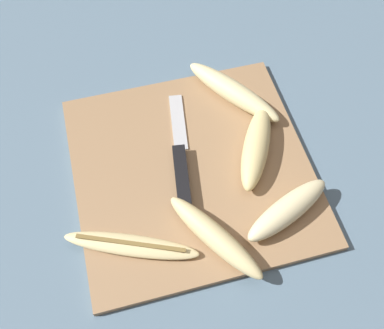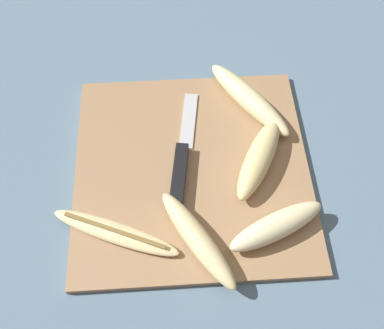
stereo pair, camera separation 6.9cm
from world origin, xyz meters
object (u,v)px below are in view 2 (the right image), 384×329
banana_soft_right (249,99)px  banana_mellow_near (197,239)px  banana_cream_curved (276,226)px  banana_spotted_left (259,159)px  knife (180,168)px  banana_ripe_center (115,233)px

banana_soft_right → banana_mellow_near: bearing=-113.2°
banana_cream_curved → banana_mellow_near: (-0.11, -0.01, -0.00)m
banana_soft_right → banana_mellow_near: size_ratio=1.07×
banana_spotted_left → banana_mellow_near: 0.16m
banana_mellow_near → banana_soft_right: bearing=66.8°
knife → banana_soft_right: banana_soft_right is taller
banana_cream_curved → knife: bearing=140.2°
banana_soft_right → banana_spotted_left: banana_spotted_left is taller
banana_soft_right → banana_spotted_left: 0.12m
banana_mellow_near → banana_spotted_left: bearing=49.7°
knife → banana_mellow_near: size_ratio=1.37×
banana_ripe_center → knife: bearing=46.2°
banana_spotted_left → banana_mellow_near: size_ratio=0.96×
banana_cream_curved → banana_soft_right: 0.23m
banana_mellow_near → banana_cream_curved: bearing=6.3°
banana_ripe_center → banana_spotted_left: (0.22, 0.10, 0.01)m
banana_soft_right → banana_mellow_near: same height
banana_soft_right → banana_spotted_left: size_ratio=1.11×
knife → banana_cream_curved: banana_cream_curved is taller
banana_soft_right → banana_spotted_left: bearing=-89.6°
banana_ripe_center → banana_spotted_left: size_ratio=1.21×
knife → banana_mellow_near: bearing=-73.4°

